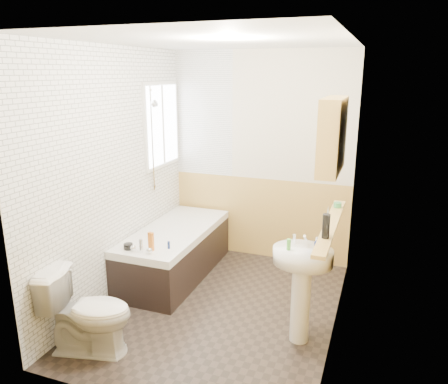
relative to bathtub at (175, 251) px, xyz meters
The scene contains 26 objects.
floor 0.94m from the bathtub, 35.65° to the right, with size 2.80×2.80×0.00m, color black.
ceiling 2.39m from the bathtub, 35.65° to the right, with size 2.80×2.80×0.00m, color white.
wall_back 1.50m from the bathtub, 50.53° to the left, with size 2.20×0.02×2.50m, color beige.
wall_front 2.28m from the bathtub, 69.32° to the right, with size 2.20×0.02×2.50m, color beige.
wall_left 1.16m from the bathtub, 125.97° to the right, with size 0.02×2.80×2.50m, color beige.
wall_right 2.14m from the bathtub, 15.89° to the right, with size 0.02×2.80×2.50m, color beige.
wainscot_right 1.90m from the bathtub, 16.07° to the right, with size 0.01×2.80×1.00m, color tan.
wainscot_front 2.06m from the bathtub, 69.10° to the right, with size 2.20×0.01×1.00m, color tan.
wainscot_back 1.15m from the bathtub, 49.82° to the left, with size 2.20×0.01×1.00m, color tan.
tile_cladding_left 1.15m from the bathtub, 124.36° to the right, with size 0.01×2.80×2.50m, color white.
tile_return_back 1.70m from the bathtub, 89.67° to the left, with size 0.75×0.01×1.50m, color white.
window 1.46m from the bathtub, 127.97° to the left, with size 0.03×0.79×0.99m.
bathtub is the anchor object (origin of this frame).
shower_riser 1.38m from the bathtub, 153.94° to the left, with size 0.10×0.08×1.17m.
toilet 1.53m from the bathtub, 91.13° to the right, with size 0.41×0.73×0.71m, color white.
sink 1.78m from the bathtub, 26.16° to the right, with size 0.50×0.40×0.96m.
pine_shelf 2.05m from the bathtub, 21.59° to the right, with size 0.10×1.37×0.03m, color tan.
medicine_cabinet 2.43m from the bathtub, 23.93° to the right, with size 0.16×0.62×0.56m.
foam_can 2.23m from the bathtub, 30.37° to the right, with size 0.06×0.06×0.18m, color black.
green_bottle 2.21m from the bathtub, 28.93° to the right, with size 0.05×0.05×0.23m, color silver.
black_jar 1.96m from the bathtub, ahead, with size 0.07×0.07×0.05m, color #388447.
soap_bottle 2.00m from the bathtub, 26.07° to the right, with size 0.07×0.16×0.07m, color #19339E.
clear_bottle 1.79m from the bathtub, 29.79° to the right, with size 0.03×0.03×0.09m, color #59C647.
blue_gel 0.72m from the bathtub, 84.42° to the right, with size 0.05×0.03×0.19m, color orange.
cream_jar 0.75m from the bathtub, 104.22° to the right, with size 0.09×0.09×0.06m, color black.
orange_bottle 0.64m from the bathtub, 69.04° to the right, with size 0.03×0.03×0.08m, color navy.
Camera 1 is at (1.38, -3.59, 2.25)m, focal length 35.00 mm.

